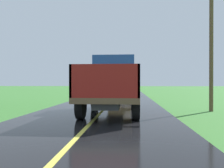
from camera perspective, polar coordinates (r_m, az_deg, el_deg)
The scene contains 3 objects.
banana_truck_near at distance 10.74m, azimuth 0.15°, elevation 0.29°, with size 2.38×5.82×2.80m.
banana_truck_far at distance 25.04m, azimuth 2.39°, elevation 0.29°, with size 2.38×5.81×2.80m.
utility_pole_roadside at distance 12.61m, azimuth 24.37°, elevation 10.39°, with size 2.01×0.20×6.79m.
Camera 1 is at (1.33, 0.39, 1.47)m, focal length 35.23 mm.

